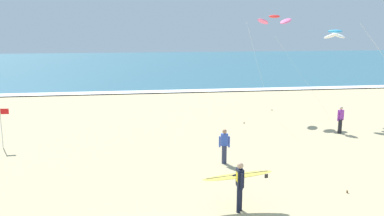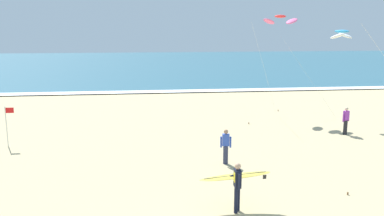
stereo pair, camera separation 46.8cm
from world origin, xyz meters
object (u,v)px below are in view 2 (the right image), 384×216
(kite_arc_scarlet_high, at_px, (280,20))
(bystander_purple_top, at_px, (346,121))
(kite_arc_cobalt_mid, at_px, (341,34))
(surfer_trailing, at_px, (236,180))
(lifeguard_flag, at_px, (7,123))
(bystander_blue_top, at_px, (226,146))

(kite_arc_scarlet_high, height_order, bystander_purple_top, kite_arc_scarlet_high)
(kite_arc_cobalt_mid, distance_m, kite_arc_scarlet_high, 4.02)
(surfer_trailing, relative_size, kite_arc_scarlet_high, 0.36)
(surfer_trailing, height_order, bystander_purple_top, surfer_trailing)
(kite_arc_scarlet_high, relative_size, lifeguard_flag, 3.25)
(kite_arc_scarlet_high, bearing_deg, bystander_purple_top, -67.40)
(bystander_purple_top, bearing_deg, surfer_trailing, -133.23)
(kite_arc_cobalt_mid, relative_size, lifeguard_flag, 2.79)
(kite_arc_scarlet_high, height_order, bystander_blue_top, kite_arc_scarlet_high)
(lifeguard_flag, bearing_deg, bystander_purple_top, 0.74)
(surfer_trailing, xyz_separation_m, lifeguard_flag, (-9.93, 8.71, 0.22))
(bystander_blue_top, bearing_deg, kite_arc_scarlet_high, 60.19)
(surfer_trailing, distance_m, kite_arc_scarlet_high, 16.57)
(bystander_purple_top, bearing_deg, lifeguard_flag, -179.26)
(lifeguard_flag, bearing_deg, kite_arc_scarlet_high, 19.47)
(kite_arc_cobalt_mid, relative_size, bystander_blue_top, 3.69)
(kite_arc_cobalt_mid, bearing_deg, kite_arc_scarlet_high, 156.98)
(surfer_trailing, relative_size, bystander_purple_top, 1.53)
(kite_arc_cobalt_mid, bearing_deg, lifeguard_flag, -168.08)
(bystander_blue_top, bearing_deg, surfer_trailing, -97.24)
(kite_arc_scarlet_high, relative_size, bystander_blue_top, 4.30)
(bystander_blue_top, bearing_deg, lifeguard_flag, 159.21)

